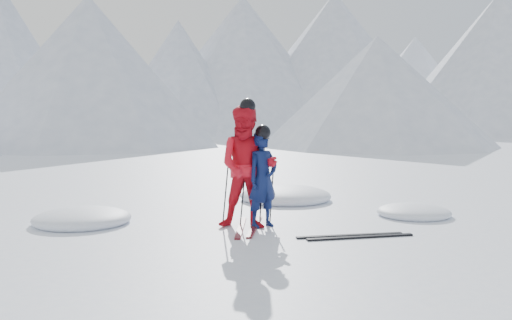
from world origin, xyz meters
name	(u,v)px	position (x,y,z in m)	size (l,w,h in m)	color
ground	(367,222)	(0.00, 0.00, 0.00)	(160.00, 160.00, 0.00)	white
mountain_range	(211,55)	(5.71, 35.31, 6.72)	(106.15, 62.94, 15.53)	#B2BCD1
skier_blue	(263,179)	(-1.85, 0.22, 0.80)	(0.58, 0.38, 1.60)	#0B1644
skier_red	(248,167)	(-2.11, 0.21, 1.01)	(0.99, 0.77, 2.03)	red
pole_blue_left	(243,195)	(-2.15, 0.37, 0.53)	(0.02, 0.02, 1.06)	black
pole_blue_right	(272,193)	(-1.60, 0.47, 0.53)	(0.02, 0.02, 1.06)	black
pole_red_left	(226,186)	(-2.41, 0.46, 0.68)	(0.02, 0.02, 1.35)	black
pole_red_right	(262,186)	(-1.81, 0.36, 0.68)	(0.02, 0.02, 1.35)	black
ski_worn_left	(241,227)	(-2.23, 0.21, 0.01)	(0.09, 1.70, 0.03)	black
ski_worn_right	(255,226)	(-1.99, 0.21, 0.01)	(0.09, 1.70, 0.03)	black
ski_loose_a	(350,236)	(-0.81, -0.89, 0.01)	(0.09, 1.70, 0.03)	black
ski_loose_b	(360,237)	(-0.71, -1.04, 0.01)	(0.09, 1.70, 0.03)	black
snow_lumps	(251,209)	(-1.50, 1.94, 0.00)	(7.37, 4.14, 0.44)	white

